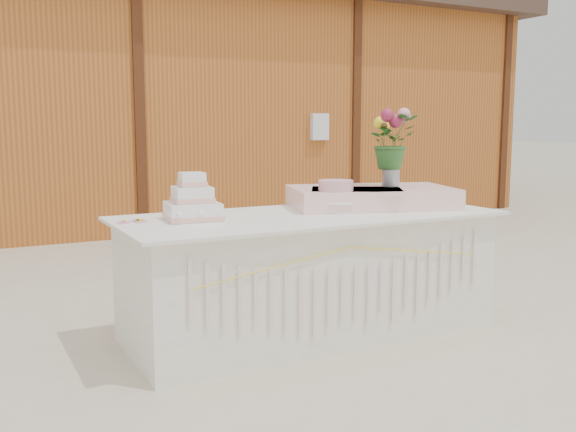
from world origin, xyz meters
name	(u,v)px	position (x,y,z in m)	size (l,w,h in m)	color
ground	(310,333)	(0.00, 0.00, 0.00)	(80.00, 80.00, 0.00)	beige
barn	(101,100)	(-0.01, 5.99, 1.68)	(12.60, 4.60, 3.30)	#AD5A24
cake_table	(310,274)	(0.00, 0.00, 0.39)	(2.40, 1.00, 0.77)	white
wedding_cake	(193,204)	(-0.73, 0.11, 0.86)	(0.35, 0.35, 0.28)	white
pink_cake_stand	(336,194)	(0.19, 0.01, 0.88)	(0.28, 0.28, 0.20)	white
satin_runner	(371,197)	(0.54, 0.11, 0.84)	(1.07, 0.62, 0.14)	#FCD2CA
flower_vase	(391,174)	(0.70, 0.11, 0.99)	(0.12, 0.12, 0.17)	#ADADB1
bouquet	(392,134)	(0.70, 0.11, 1.26)	(0.34, 0.29, 0.37)	#316528
loose_flowers	(137,222)	(-1.06, 0.13, 0.78)	(0.15, 0.37, 0.02)	pink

